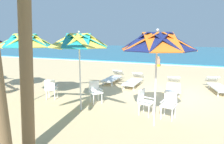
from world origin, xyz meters
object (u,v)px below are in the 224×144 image
Objects in this scene: beach_umbrella_0 at (157,43)px; plastic_chair_1 at (169,103)px; beach_umbrella_2 at (26,41)px; plastic_chair_2 at (95,91)px; plastic_chair_3 at (51,88)px; sun_lounger_3 at (113,77)px; beachgoer_seated at (159,63)px; beach_umbrella_1 at (79,42)px; plastic_chair_0 at (145,100)px; sun_lounger_1 at (173,86)px; sun_lounger_2 at (134,81)px; sun_lounger_0 at (218,86)px.

beach_umbrella_0 reaches higher than plastic_chair_1.
beach_umbrella_0 is at bearing -3.78° from beach_umbrella_2.
plastic_chair_2 is 1.00× the size of plastic_chair_3.
beach_umbrella_0 is 1.00× the size of beach_umbrella_2.
plastic_chair_1 is 5.38m from sun_lounger_3.
plastic_chair_2 is 3.31m from beach_umbrella_2.
beachgoer_seated reaches higher than sun_lounger_3.
plastic_chair_2 is (-2.55, 1.22, -1.95)m from beach_umbrella_0.
beachgoer_seated reaches higher than plastic_chair_1.
plastic_chair_1 is 0.31× the size of beach_umbrella_2.
beach_umbrella_1 reaches higher than beachgoer_seated.
beach_umbrella_2 is at bearing -136.04° from plastic_chair_3.
beachgoer_seated is at bearing 96.16° from plastic_chair_0.
beach_umbrella_1 is at bearing -127.32° from sun_lounger_1.
sun_lounger_2 is at bearing 112.56° from beach_umbrella_0.
sun_lounger_0 is at bearing 5.58° from sun_lounger_2.
beach_umbrella_1 is (-2.20, -0.47, 1.95)m from plastic_chair_0.
plastic_chair_3 is (-4.02, 0.17, 0.00)m from plastic_chair_0.
plastic_chair_2 is 0.39× the size of sun_lounger_0.
sun_lounger_0 is at bearing 56.99° from plastic_chair_0.
beach_umbrella_1 is at bearing -1.29° from beach_umbrella_2.
plastic_chair_2 is 0.40× the size of sun_lounger_1.
sun_lounger_1 is at bearing -158.25° from sun_lounger_0.
sun_lounger_2 is (3.23, 4.12, -2.15)m from beach_umbrella_2.
beachgoer_seated reaches higher than sun_lounger_1.
plastic_chair_1 is 0.40× the size of sun_lounger_2.
sun_lounger_1 is 1.01× the size of sun_lounger_2.
beach_umbrella_0 reaches higher than plastic_chair_0.
beach_umbrella_2 is 3.26× the size of plastic_chair_3.
plastic_chair_1 is 2.93m from plastic_chair_2.
beach_umbrella_1 reaches higher than sun_lounger_2.
plastic_chair_0 is 0.39× the size of sun_lounger_0.
plastic_chair_0 is 11.52m from beachgoer_seated.
beach_umbrella_0 is at bearing -114.50° from sun_lounger_0.
plastic_chair_1 is at bearing 4.52° from beach_umbrella_2.
beach_umbrella_0 reaches higher than plastic_chair_2.
beach_umbrella_1 is 2.74m from plastic_chair_3.
beachgoer_seated is (3.39, 11.86, -2.14)m from beach_umbrella_2.
plastic_chair_3 is at bearing 43.96° from beach_umbrella_2.
sun_lounger_0 is at bearing 0.49° from sun_lounger_3.
plastic_chair_0 is 0.40× the size of sun_lounger_2.
plastic_chair_3 is at bearing -149.52° from sun_lounger_0.
sun_lounger_1 is 3.50m from sun_lounger_3.
beach_umbrella_2 is 2.11m from plastic_chair_3.
beachgoer_seated reaches higher than sun_lounger_0.
beach_umbrella_0 reaches higher than sun_lounger_2.
plastic_chair_0 is at bearing -83.84° from beachgoer_seated.
plastic_chair_3 reaches higher than sun_lounger_2.
beach_umbrella_2 reaches higher than beachgoer_seated.
beach_umbrella_0 is 5.29m from sun_lounger_2.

